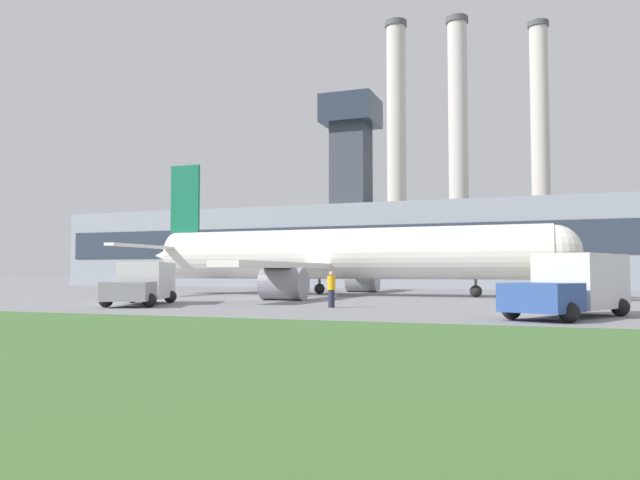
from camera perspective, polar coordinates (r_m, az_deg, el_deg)
name	(u,v)px	position (r m, az deg, el deg)	size (l,w,h in m)	color
ground_plane	(285,298)	(41.51, -3.19, -5.32)	(400.00, 400.00, 0.00)	gray
terminal_building	(397,244)	(73.58, 7.07, -0.33)	(85.13, 12.60, 22.95)	#8C939E
smokestack_left	(397,150)	(105.63, 7.02, 8.19)	(3.67, 3.67, 43.95)	beige
smokestack_right	(458,148)	(103.44, 12.54, 8.22)	(3.57, 3.57, 43.02)	beige
smokestack_far	(540,151)	(102.31, 19.51, 7.71)	(3.19, 3.19, 40.51)	beige
airplane	(339,255)	(45.89, 1.75, -1.38)	(32.63, 31.18, 10.41)	white
pushback_tug	(589,284)	(41.42, 23.36, -3.73)	(4.10, 3.26, 2.14)	yellow
baggage_truck	(573,286)	(25.56, 22.14, -3.89)	(4.79, 6.78, 2.40)	#2D4C93
fuel_truck	(143,283)	(34.28, -15.86, -3.84)	(4.35, 6.76, 2.23)	gray
ground_crew_person	(331,289)	(30.11, 1.05, -4.50)	(0.47, 0.47, 1.75)	#23283D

